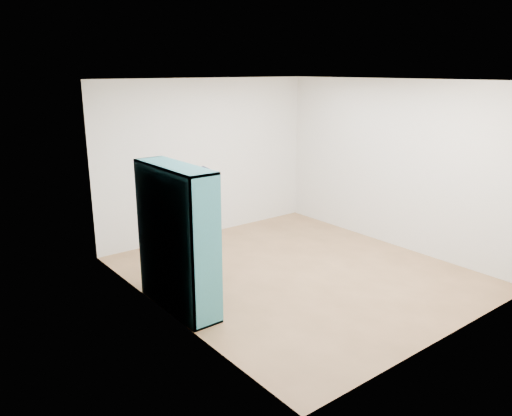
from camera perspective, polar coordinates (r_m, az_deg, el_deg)
floor at (r=7.04m, az=4.73°, el=-7.33°), size 4.50×4.50×0.00m
ceiling at (r=6.48m, az=5.26°, el=14.34°), size 4.50×4.50×0.00m
wall_left at (r=5.51m, az=-10.46°, el=0.22°), size 0.02×4.50×2.60m
wall_right at (r=8.11m, az=15.45°, el=4.85°), size 0.02×4.50×2.60m
wall_back at (r=8.39m, az=-5.55°, el=5.69°), size 4.00×0.02×2.60m
wall_front at (r=5.28m, az=21.81°, el=-1.36°), size 4.00×0.02×2.60m
bookshelf at (r=5.80m, az=-9.18°, el=-3.78°), size 0.37×1.29×1.71m
person at (r=6.48m, az=-6.17°, el=-2.09°), size 0.56×0.67×1.55m
smartphone at (r=6.38m, az=-7.55°, el=-1.47°), size 0.07×0.09×0.13m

